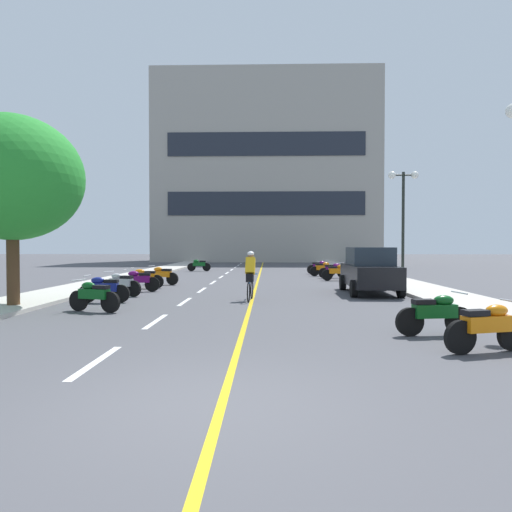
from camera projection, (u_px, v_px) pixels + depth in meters
The scene contains 34 objects.
ground_plane at pixel (254, 278), 26.44m from camera, with size 140.00×140.00×0.00m, color #47474C.
curb_left at pixel (144, 274), 29.63m from camera, with size 2.40×72.00×0.12m, color #B7B2A8.
curb_right at pixel (369, 274), 29.25m from camera, with size 2.40×72.00×0.12m, color #B7B2A8.
lane_dash_0 at pixel (96, 362), 7.51m from camera, with size 0.14×2.20×0.01m, color silver.
lane_dash_1 at pixel (156, 321), 11.51m from camera, with size 0.14×2.20×0.01m, color silver.
lane_dash_2 at pixel (185, 302), 15.50m from camera, with size 0.14×2.20×0.01m, color silver.
lane_dash_3 at pixel (202, 290), 19.50m from camera, with size 0.14×2.20×0.01m, color silver.
lane_dash_4 at pixel (213, 282), 23.50m from camera, with size 0.14×2.20×0.01m, color silver.
lane_dash_5 at pixel (221, 277), 27.50m from camera, with size 0.14×2.20×0.01m, color silver.
lane_dash_6 at pixel (227, 273), 31.49m from camera, with size 0.14×2.20×0.01m, color silver.
lane_dash_7 at pixel (232, 270), 35.49m from camera, with size 0.14×2.20×0.01m, color silver.
lane_dash_8 at pixel (235, 267), 39.49m from camera, with size 0.14×2.20×0.01m, color silver.
lane_dash_9 at pixel (238, 265), 43.49m from camera, with size 0.14×2.20×0.01m, color silver.
lane_dash_10 at pixel (241, 264), 47.48m from camera, with size 0.14×2.20×0.01m, color silver.
lane_dash_11 at pixel (243, 262), 51.48m from camera, with size 0.14×2.20×0.01m, color silver.
centre_line_yellow at pixel (259, 275), 29.44m from camera, with size 0.12×66.00×0.01m, color gold.
office_building at pixel (266, 170), 54.53m from camera, with size 25.63×8.87×21.51m.
roadside_tree at pixel (12, 178), 13.73m from camera, with size 4.15×4.15×5.66m.
street_lamp_mid at pixel (403, 202), 22.40m from camera, with size 1.46×0.36×5.37m.
parked_car_near at pixel (370, 270), 18.11m from camera, with size 1.98×4.23×1.82m.
motorcycle_0 at pixel (488, 326), 8.15m from camera, with size 1.66×0.73×0.92m.
motorcycle_1 at pixel (435, 313), 9.69m from camera, with size 1.70×0.60×0.92m.
motorcycle_2 at pixel (94, 295), 13.12m from camera, with size 1.65×0.77×0.92m.
motorcycle_3 at pixel (103, 289), 15.19m from camera, with size 1.70×0.60×0.92m.
motorcycle_4 at pixel (121, 284), 17.18m from camera, with size 1.64×0.79×0.92m.
motorcycle_5 at pixel (138, 280), 18.78m from camera, with size 1.70×0.60×0.92m.
motorcycle_6 at pixel (144, 278), 20.20m from camera, with size 1.70×0.60×0.92m.
motorcycle_7 at pixel (162, 275), 22.10m from camera, with size 1.67×0.70×0.92m.
motorcycle_8 at pixel (337, 272), 24.69m from camera, with size 1.70×0.60×0.92m.
motorcycle_9 at pixel (333, 270), 26.53m from camera, with size 1.70×0.60×0.92m.
motorcycle_10 at pixel (323, 268), 28.37m from camera, with size 1.66×0.72×0.92m.
motorcycle_11 at pixel (320, 267), 30.38m from camera, with size 1.68×0.67×0.92m.
motorcycle_12 at pixel (199, 265), 33.60m from camera, with size 1.70×0.60×0.92m.
cyclist_rider at pixel (250, 275), 15.85m from camera, with size 0.42×1.77×1.71m.
Camera 1 is at (0.80, -5.40, 1.91)m, focal length 32.36 mm.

